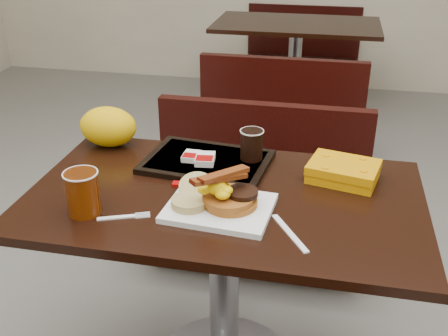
% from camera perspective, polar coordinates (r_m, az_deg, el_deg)
% --- Properties ---
extents(table_near, '(1.20, 0.70, 0.75)m').
position_cam_1_polar(table_near, '(1.85, 0.03, -12.99)').
color(table_near, black).
rests_on(table_near, floor).
extents(bench_near_n, '(1.00, 0.46, 0.72)m').
position_cam_1_polar(bench_near_n, '(2.43, 3.42, -2.85)').
color(bench_near_n, black).
rests_on(bench_near_n, floor).
extents(table_far, '(1.20, 0.70, 0.75)m').
position_cam_1_polar(table_far, '(4.17, 7.46, 10.05)').
color(table_far, black).
rests_on(table_far, floor).
extents(bench_far_s, '(1.00, 0.46, 0.72)m').
position_cam_1_polar(bench_far_s, '(3.51, 6.42, 6.65)').
color(bench_far_s, black).
rests_on(bench_far_s, floor).
extents(bench_far_n, '(1.00, 0.46, 0.72)m').
position_cam_1_polar(bench_far_n, '(4.85, 8.21, 12.17)').
color(bench_far_n, black).
rests_on(bench_far_n, floor).
extents(platter, '(0.32, 0.25, 0.02)m').
position_cam_1_polar(platter, '(1.54, -0.49, -4.29)').
color(platter, white).
rests_on(platter, table_near).
extents(pancake_stack, '(0.16, 0.16, 0.03)m').
position_cam_1_polar(pancake_stack, '(1.54, 0.71, -3.38)').
color(pancake_stack, '#A2511B').
rests_on(pancake_stack, platter).
extents(sausage_patty, '(0.11, 0.11, 0.01)m').
position_cam_1_polar(sausage_patty, '(1.53, 2.00, -2.62)').
color(sausage_patty, black).
rests_on(sausage_patty, pancake_stack).
extents(scrambled_eggs, '(0.11, 0.10, 0.05)m').
position_cam_1_polar(scrambled_eggs, '(1.51, -0.76, -2.16)').
color(scrambled_eggs, '#FFED05').
rests_on(scrambled_eggs, pancake_stack).
extents(bacon_strips, '(0.18, 0.18, 0.01)m').
position_cam_1_polar(bacon_strips, '(1.49, -0.52, -0.98)').
color(bacon_strips, '#460D05').
rests_on(bacon_strips, scrambled_eggs).
extents(muffin_bottom, '(0.12, 0.12, 0.02)m').
position_cam_1_polar(muffin_bottom, '(1.54, -3.74, -3.68)').
color(muffin_bottom, tan).
rests_on(muffin_bottom, platter).
extents(muffin_top, '(0.10, 0.10, 0.06)m').
position_cam_1_polar(muffin_top, '(1.59, -2.99, -1.99)').
color(muffin_top, tan).
rests_on(muffin_top, platter).
extents(coffee_cup_near, '(0.10, 0.10, 0.13)m').
position_cam_1_polar(coffee_cup_near, '(1.56, -14.82, -2.60)').
color(coffee_cup_near, '#873104').
rests_on(coffee_cup_near, table_near).
extents(fork, '(0.15, 0.08, 0.00)m').
position_cam_1_polar(fork, '(1.54, -11.42, -5.19)').
color(fork, white).
rests_on(fork, table_near).
extents(knife, '(0.12, 0.17, 0.00)m').
position_cam_1_polar(knife, '(1.46, 7.02, -6.89)').
color(knife, white).
rests_on(knife, table_near).
extents(condiment_syrup, '(0.05, 0.04, 0.01)m').
position_cam_1_polar(condiment_syrup, '(1.63, -2.93, -2.61)').
color(condiment_syrup, '#9D2306').
rests_on(condiment_syrup, table_near).
extents(condiment_ketchup, '(0.04, 0.03, 0.01)m').
position_cam_1_polar(condiment_ketchup, '(1.69, -4.90, -1.71)').
color(condiment_ketchup, '#8C0504').
rests_on(condiment_ketchup, table_near).
extents(tray, '(0.44, 0.33, 0.02)m').
position_cam_1_polar(tray, '(1.81, -1.82, 0.67)').
color(tray, black).
rests_on(tray, table_near).
extents(hashbrown_sleeve_left, '(0.05, 0.07, 0.02)m').
position_cam_1_polar(hashbrown_sleeve_left, '(1.81, -3.52, 1.26)').
color(hashbrown_sleeve_left, silver).
rests_on(hashbrown_sleeve_left, tray).
extents(hashbrown_sleeve_right, '(0.07, 0.09, 0.02)m').
position_cam_1_polar(hashbrown_sleeve_right, '(1.78, -2.02, 0.96)').
color(hashbrown_sleeve_right, silver).
rests_on(hashbrown_sleeve_right, tray).
extents(coffee_cup_far, '(0.08, 0.08, 0.10)m').
position_cam_1_polar(coffee_cup_far, '(1.79, 2.97, 2.49)').
color(coffee_cup_far, black).
rests_on(coffee_cup_far, tray).
extents(clamshell, '(0.24, 0.20, 0.06)m').
position_cam_1_polar(clamshell, '(1.75, 12.60, -0.36)').
color(clamshell, '#D08303').
rests_on(clamshell, table_near).
extents(paper_bag, '(0.25, 0.21, 0.14)m').
position_cam_1_polar(paper_bag, '(1.98, -12.24, 4.34)').
color(paper_bag, '#F1AC08').
rests_on(paper_bag, table_near).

